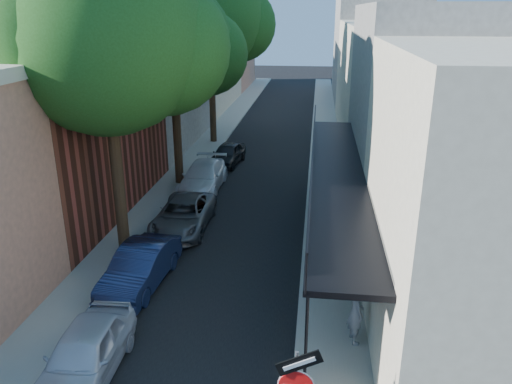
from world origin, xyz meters
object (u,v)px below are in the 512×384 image
(parked_car_d, at_px, (203,177))
(pedestrian, at_px, (356,312))
(oak_near, at_px, (119,38))
(parked_car_e, at_px, (228,154))
(parked_car_b, at_px, (140,267))
(oak_far, at_px, (218,19))
(parked_car_a, at_px, (85,354))
(parked_car_c, at_px, (184,215))
(oak_mid, at_px, (181,47))

(parked_car_d, xyz_separation_m, pedestrian, (6.96, -12.05, 0.34))
(oak_near, distance_m, parked_car_e, 13.80)
(parked_car_d, height_order, pedestrian, pedestrian)
(parked_car_d, relative_size, parked_car_e, 1.26)
(parked_car_b, height_order, pedestrian, pedestrian)
(oak_far, xyz_separation_m, parked_car_a, (1.19, -24.13, -7.57))
(oak_near, xyz_separation_m, parked_car_a, (1.20, -7.12, -7.19))
(oak_near, xyz_separation_m, parked_car_b, (1.06, -2.63, -7.19))
(oak_near, distance_m, parked_car_d, 10.14)
(parked_car_a, bearing_deg, pedestrian, 15.70)
(oak_far, height_order, parked_car_a, oak_far)
(oak_far, relative_size, parked_car_d, 2.49)
(parked_car_c, relative_size, pedestrian, 2.52)
(oak_mid, height_order, parked_car_d, oak_mid)
(oak_far, relative_size, parked_car_b, 2.85)
(parked_car_d, bearing_deg, pedestrian, -59.72)
(pedestrian, bearing_deg, parked_car_e, 6.35)
(oak_mid, relative_size, parked_car_c, 2.20)
(oak_near, relative_size, oak_far, 0.96)
(parked_car_a, bearing_deg, oak_mid, 92.79)
(oak_near, bearing_deg, parked_car_e, 82.79)
(oak_near, xyz_separation_m, oak_mid, (-0.05, 7.97, -0.82))
(parked_car_a, height_order, parked_car_e, parked_car_a)
(oak_mid, bearing_deg, oak_far, 89.59)
(oak_near, bearing_deg, parked_car_d, 81.89)
(parked_car_c, relative_size, parked_car_d, 0.97)
(pedestrian, bearing_deg, parked_car_d, 15.03)
(oak_mid, xyz_separation_m, parked_car_d, (1.06, -0.89, -6.36))
(parked_car_e, xyz_separation_m, pedestrian, (6.49, -16.62, 0.39))
(oak_near, height_order, parked_car_b, oak_near)
(oak_mid, bearing_deg, parked_car_b, -84.03)
(oak_near, distance_m, pedestrian, 11.62)
(oak_far, xyz_separation_m, parked_car_d, (1.00, -9.93, -7.57))
(oak_mid, distance_m, parked_car_c, 8.81)
(oak_near, relative_size, parked_car_e, 3.02)
(parked_car_c, bearing_deg, parked_car_e, 88.29)
(oak_mid, xyz_separation_m, pedestrian, (8.02, -12.94, -6.02))
(oak_near, bearing_deg, oak_far, 89.96)
(oak_near, distance_m, parked_car_b, 7.73)
(parked_car_a, xyz_separation_m, parked_car_c, (0.09, 9.20, -0.04))
(oak_mid, relative_size, parked_car_e, 2.70)
(parked_car_b, height_order, parked_car_c, parked_car_b)
(parked_car_e, bearing_deg, oak_mid, -105.31)
(oak_far, distance_m, pedestrian, 24.46)
(oak_mid, height_order, oak_far, oak_far)
(oak_near, distance_m, oak_mid, 8.01)
(parked_car_b, height_order, parked_car_d, parked_car_d)
(parked_car_c, height_order, parked_car_d, parked_car_d)
(parked_car_c, distance_m, pedestrian, 9.71)
(oak_far, height_order, parked_car_e, oak_far)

